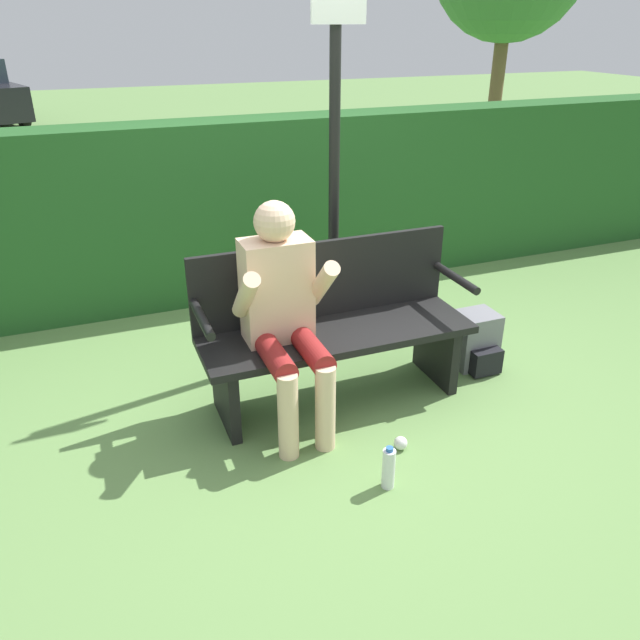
{
  "coord_description": "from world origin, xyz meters",
  "views": [
    {
      "loc": [
        -1.29,
        -3.0,
        2.13
      ],
      "look_at": [
        -0.15,
        -0.1,
        0.61
      ],
      "focal_mm": 35.0,
      "sensor_mm": 36.0,
      "label": 1
    }
  ],
  "objects_px": {
    "park_bench": "(333,326)",
    "water_bottle": "(389,468)",
    "backpack": "(475,341)",
    "signpost": "(335,161)",
    "person_seated": "(283,308)"
  },
  "relations": [
    {
      "from": "park_bench",
      "to": "water_bottle",
      "type": "distance_m",
      "value": 0.98
    },
    {
      "from": "backpack",
      "to": "signpost",
      "type": "xyz_separation_m",
      "value": [
        -0.77,
        0.63,
        1.13
      ]
    },
    {
      "from": "person_seated",
      "to": "signpost",
      "type": "relative_size",
      "value": 0.54
    },
    {
      "from": "person_seated",
      "to": "backpack",
      "type": "distance_m",
      "value": 1.48
    },
    {
      "from": "backpack",
      "to": "water_bottle",
      "type": "xyz_separation_m",
      "value": [
        -1.1,
        -0.88,
        -0.06
      ]
    },
    {
      "from": "park_bench",
      "to": "person_seated",
      "type": "relative_size",
      "value": 1.28
    },
    {
      "from": "backpack",
      "to": "signpost",
      "type": "distance_m",
      "value": 1.51
    },
    {
      "from": "signpost",
      "to": "backpack",
      "type": "bearing_deg",
      "value": -39.14
    },
    {
      "from": "water_bottle",
      "to": "signpost",
      "type": "xyz_separation_m",
      "value": [
        0.33,
        1.51,
        1.2
      ]
    },
    {
      "from": "water_bottle",
      "to": "signpost",
      "type": "height_order",
      "value": "signpost"
    },
    {
      "from": "water_bottle",
      "to": "park_bench",
      "type": "bearing_deg",
      "value": 85.45
    },
    {
      "from": "park_bench",
      "to": "water_bottle",
      "type": "height_order",
      "value": "park_bench"
    },
    {
      "from": "backpack",
      "to": "water_bottle",
      "type": "distance_m",
      "value": 1.41
    },
    {
      "from": "park_bench",
      "to": "person_seated",
      "type": "bearing_deg",
      "value": -159.56
    },
    {
      "from": "park_bench",
      "to": "backpack",
      "type": "relative_size",
      "value": 4.32
    }
  ]
}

